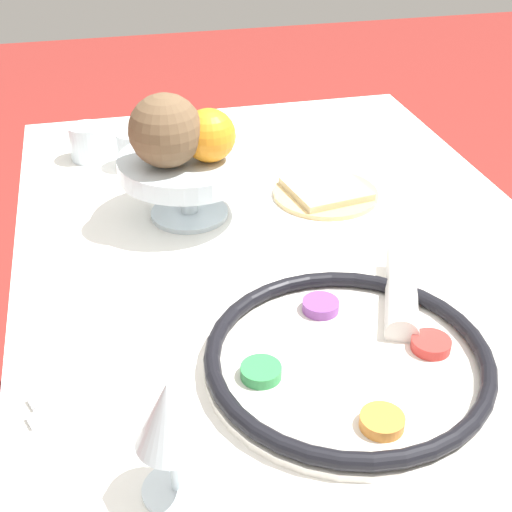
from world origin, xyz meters
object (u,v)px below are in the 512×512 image
at_px(wine_glass, 170,418).
at_px(bread_plate, 326,192).
at_px(seder_plate, 348,359).
at_px(fruit_stand, 187,170).
at_px(napkin_roll, 401,292).
at_px(cup_near, 135,149).
at_px(coconut, 166,131).
at_px(orange_fruit, 209,135).
at_px(cup_mid, 87,143).

xyz_separation_m(wine_glass, bread_plate, (0.56, -0.34, -0.09)).
relative_size(seder_plate, wine_glass, 2.42).
height_order(seder_plate, fruit_stand, fruit_stand).
xyz_separation_m(fruit_stand, napkin_roll, (-0.31, -0.24, -0.06)).
bearing_deg(cup_near, coconut, -171.57).
xyz_separation_m(wine_glass, coconut, (0.52, -0.07, 0.06)).
relative_size(seder_plate, bread_plate, 1.89).
xyz_separation_m(seder_plate, coconut, (0.39, 0.16, 0.14)).
height_order(fruit_stand, cup_near, fruit_stand).
relative_size(seder_plate, fruit_stand, 1.57).
bearing_deg(napkin_roll, bread_plate, -0.30).
xyz_separation_m(seder_plate, wine_glass, (-0.13, 0.22, 0.08)).
xyz_separation_m(orange_fruit, napkin_roll, (-0.29, -0.20, -0.12)).
height_order(wine_glass, cup_mid, wine_glass).
bearing_deg(fruit_stand, napkin_roll, -142.69).
distance_m(wine_glass, cup_near, 0.76).
bearing_deg(coconut, cup_mid, 22.53).
bearing_deg(seder_plate, coconut, 21.67).
height_order(wine_glass, coconut, coconut).
bearing_deg(bread_plate, seder_plate, 165.15).
xyz_separation_m(seder_plate, cup_near, (0.62, 0.19, 0.02)).
relative_size(wine_glass, cup_near, 2.13).
bearing_deg(napkin_roll, fruit_stand, 37.31).
relative_size(napkin_roll, cup_near, 2.84).
relative_size(coconut, bread_plate, 0.62).
xyz_separation_m(coconut, napkin_roll, (-0.29, -0.27, -0.14)).
distance_m(seder_plate, coconut, 0.45).
xyz_separation_m(wine_glass, fruit_stand, (0.55, -0.10, -0.02)).
bearing_deg(napkin_roll, orange_fruit, 35.11).
height_order(seder_plate, bread_plate, seder_plate).
distance_m(orange_fruit, bread_plate, 0.25).
height_order(wine_glass, bread_plate, wine_glass).
distance_m(seder_plate, fruit_stand, 0.44).
bearing_deg(cup_mid, seder_plate, -157.96).
bearing_deg(fruit_stand, wine_glass, 169.70).
bearing_deg(bread_plate, fruit_stand, 93.36).
distance_m(orange_fruit, napkin_roll, 0.37).
height_order(wine_glass, napkin_roll, wine_glass).
bearing_deg(cup_near, fruit_stand, -162.48).
height_order(seder_plate, napkin_roll, napkin_roll).
distance_m(bread_plate, cup_mid, 0.46).
relative_size(wine_glass, coconut, 1.27).
bearing_deg(napkin_roll, seder_plate, 133.23).
height_order(wine_glass, fruit_stand, wine_glass).
xyz_separation_m(wine_glass, orange_fruit, (0.52, -0.13, 0.05)).
distance_m(fruit_stand, bread_plate, 0.25).
bearing_deg(bread_plate, cup_near, 57.20).
bearing_deg(cup_mid, bread_plate, -122.64).
relative_size(fruit_stand, coconut, 1.95).
bearing_deg(napkin_roll, coconut, 43.08).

